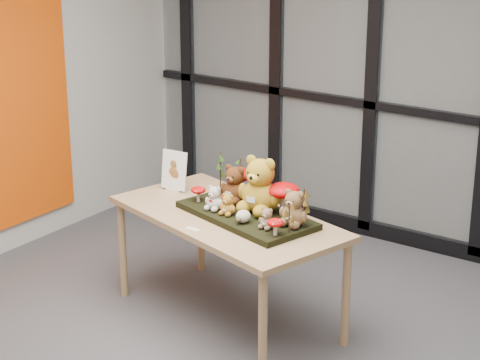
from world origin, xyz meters
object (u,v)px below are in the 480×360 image
Objects in this scene: diorama_tray at (247,215)px; bear_tan_back at (294,206)px; display_table at (228,225)px; plush_cream_hedgehog at (243,216)px; bear_white_bow at (215,196)px; bear_small_yellow at (228,203)px; sign_holder at (174,173)px; mushroom_back_right at (283,197)px; mushroom_front_left at (198,193)px; mushroom_back_left at (239,180)px; bear_beige_small at (267,217)px; bear_pooh_yellow at (260,182)px; mushroom_front_right at (275,226)px; bear_brown_medium at (235,182)px.

bear_tan_back is (0.34, -0.01, 0.14)m from diorama_tray.
bear_tan_back is (0.46, 0.01, 0.22)m from display_table.
bear_white_bow is at bearing 178.93° from plush_cream_hedgehog.
sign_holder is (-0.60, 0.24, 0.01)m from bear_small_yellow.
mushroom_back_right is 2.06× the size of mushroom_front_left.
display_table is 0.15m from diorama_tray.
plush_cream_hedgehog is at bearing -25.51° from sign_holder.
diorama_tray is 0.18m from plush_cream_hedgehog.
bear_tan_back is 1.62× the size of bear_small_yellow.
sign_holder reaches higher than display_table.
diorama_tray is 0.33m from mushroom_back_left.
mushroom_back_right is 0.87m from sign_holder.
sign_holder is (-0.92, 0.29, 0.02)m from bear_beige_small.
mushroom_front_left is at bearing -167.97° from display_table.
display_table is 0.40m from mushroom_back_right.
bear_beige_small reaches higher than diorama_tray.
mushroom_back_left is 0.42m from mushroom_back_right.
bear_beige_small is (-0.10, -0.13, -0.05)m from bear_tan_back.
mushroom_front_left is 0.36m from sign_holder.
bear_white_bow is 0.78× the size of mushroom_back_right.
mushroom_front_right is (0.28, -0.26, -0.14)m from bear_pooh_yellow.
mushroom_back_right reaches higher than diorama_tray.
mushroom_front_right reaches higher than display_table.
plush_cream_hedgehog is at bearing -31.64° from bear_brown_medium.
bear_pooh_yellow reaches higher than bear_beige_small.
mushroom_back_left is at bearing 124.29° from display_table.
bear_brown_medium is 1.89× the size of bear_beige_small.
bear_brown_medium is 0.60m from mushroom_front_right.
mushroom_back_right is at bearing 114.54° from mushroom_front_right.
display_table is at bearing -21.29° from sign_holder.
bear_white_bow is 0.54m from mushroom_front_right.
bear_brown_medium is at bearing 148.36° from plush_cream_hedgehog.
mushroom_front_left is at bearing -164.78° from bear_tan_back.
bear_small_yellow is at bearing -15.94° from mushroom_front_left.
bear_pooh_yellow reaches higher than diorama_tray.
bear_tan_back is 0.53m from bear_white_bow.
bear_brown_medium is 1.55× the size of bear_white_bow.
bear_tan_back is 0.70m from mushroom_front_left.
bear_pooh_yellow reaches higher than bear_brown_medium.
display_table is 19.49× the size of plush_cream_hedgehog.
bear_white_bow reaches higher than bear_small_yellow.
mushroom_back_left reaches higher than bear_beige_small.
bear_brown_medium is 0.19m from bear_white_bow.
display_table is at bearing 177.28° from bear_beige_small.
bear_tan_back is at bearing -0.04° from mushroom_front_left.
display_table is at bearing 158.91° from mushroom_front_right.
bear_pooh_yellow is 1.42× the size of sign_holder.
bear_tan_back is 0.17m from bear_beige_small.
sign_holder is at bearing -170.75° from mushroom_back_left.
bear_brown_medium is 1.21× the size of mushroom_back_right.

